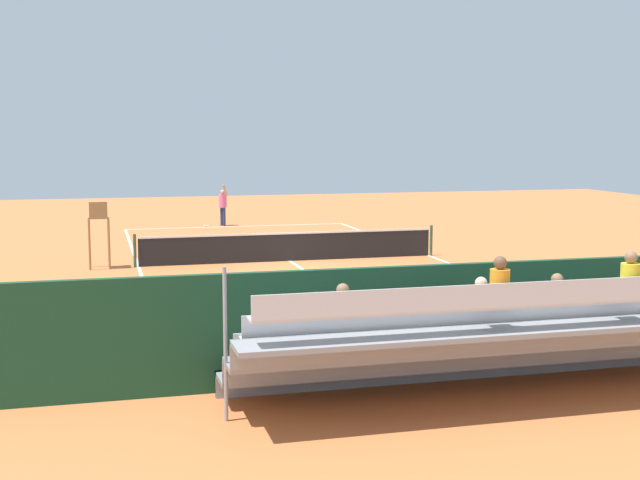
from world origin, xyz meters
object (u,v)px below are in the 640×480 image
tennis_player (223,204)px  tennis_ball_near (244,233)px  equipment_bag (473,353)px  courtside_bench (538,328)px  tennis_racket (206,226)px  tennis_net (290,246)px  bleacher_stand (502,338)px  umpire_chair (99,227)px

tennis_player → tennis_ball_near: size_ratio=29.18×
equipment_bag → tennis_ball_near: (0.68, -21.40, -0.15)m
courtside_bench → tennis_racket: bearing=-82.6°
tennis_net → tennis_ball_near: 8.01m
bleacher_stand → equipment_bag: bleacher_stand is taller
tennis_net → tennis_racket: (1.32, -11.59, -0.49)m
umpire_chair → bleacher_stand: bearing=112.3°
umpire_chair → courtside_bench: (-8.12, 13.25, -0.76)m
umpire_chair → tennis_player: umpire_chair is taller
courtside_bench → tennis_racket: size_ratio=3.10×
tennis_racket → tennis_ball_near: bearing=107.5°
tennis_player → tennis_racket: 1.26m
courtside_bench → equipment_bag: (1.42, 0.13, -0.38)m
equipment_bag → tennis_racket: (1.82, -24.99, -0.16)m
umpire_chair → courtside_bench: size_ratio=1.19×
tennis_ball_near → bleacher_stand: bearing=90.7°
equipment_bag → tennis_racket: size_ratio=1.55×
tennis_net → courtside_bench: (-1.92, 13.27, 0.06)m
tennis_racket → tennis_net: bearing=96.5°
bleacher_stand → tennis_ball_near: bearing=-89.3°
bleacher_stand → tennis_ball_near: bleacher_stand is taller
tennis_net → tennis_player: (0.56, -11.45, 0.51)m
bleacher_stand → umpire_chair: (6.30, -15.32, 0.36)m
bleacher_stand → tennis_racket: 26.98m
tennis_net → tennis_racket: bearing=-83.5°
bleacher_stand → courtside_bench: bleacher_stand is taller
bleacher_stand → umpire_chair: size_ratio=4.23×
bleacher_stand → tennis_net: bearing=-89.6°
courtside_bench → tennis_player: 24.85m
bleacher_stand → equipment_bag: (-0.40, -1.94, -0.78)m
bleacher_stand → equipment_bag: 2.13m
bleacher_stand → tennis_ball_near: size_ratio=137.27×
tennis_racket → equipment_bag: bearing=94.2°
tennis_racket → bleacher_stand: bearing=93.0°
equipment_bag → tennis_ball_near: size_ratio=13.64×
tennis_net → tennis_racket: 11.67m
umpire_chair → tennis_racket: 12.66m
bleacher_stand → tennis_racket: size_ratio=15.62×
bleacher_stand → tennis_player: bearing=-88.6°
umpire_chair → courtside_bench: bearing=121.5°
umpire_chair → tennis_racket: bearing=-112.8°
tennis_player → tennis_ball_near: (-0.37, 3.45, -0.98)m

